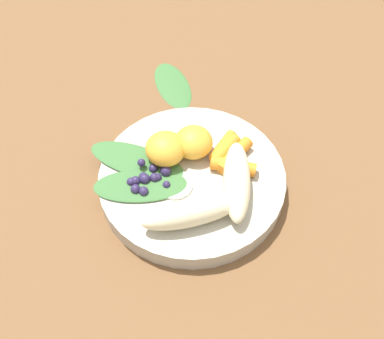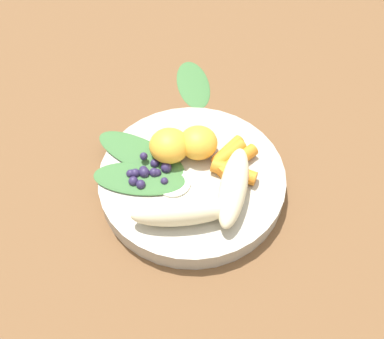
{
  "view_description": "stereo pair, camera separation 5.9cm",
  "coord_description": "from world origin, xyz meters",
  "px_view_note": "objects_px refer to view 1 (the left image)",
  "views": [
    {
      "loc": [
        0.35,
        -0.08,
        0.51
      ],
      "look_at": [
        0.0,
        0.0,
        0.04
      ],
      "focal_mm": 43.11,
      "sensor_mm": 36.0,
      "label": 1
    },
    {
      "loc": [
        0.36,
        -0.02,
        0.51
      ],
      "look_at": [
        0.0,
        0.0,
        0.04
      ],
      "focal_mm": 43.11,
      "sensor_mm": 36.0,
      "label": 2
    }
  ],
  "objects_px": {
    "kale_leaf_stray": "(173,84)",
    "banana_peeled_left": "(237,181)",
    "bowl": "(192,180)",
    "banana_peeled_right": "(192,213)",
    "orange_segment_near": "(165,149)"
  },
  "relations": [
    {
      "from": "kale_leaf_stray",
      "to": "banana_peeled_left",
      "type": "bearing_deg",
      "value": -177.86
    },
    {
      "from": "bowl",
      "to": "banana_peeled_left",
      "type": "distance_m",
      "value": 0.07
    },
    {
      "from": "bowl",
      "to": "banana_peeled_left",
      "type": "height_order",
      "value": "banana_peeled_left"
    },
    {
      "from": "banana_peeled_left",
      "to": "banana_peeled_right",
      "type": "xyz_separation_m",
      "value": [
        0.03,
        -0.07,
        0.0
      ]
    },
    {
      "from": "banana_peeled_right",
      "to": "orange_segment_near",
      "type": "distance_m",
      "value": 0.1
    },
    {
      "from": "banana_peeled_left",
      "to": "kale_leaf_stray",
      "type": "distance_m",
      "value": 0.24
    },
    {
      "from": "banana_peeled_right",
      "to": "kale_leaf_stray",
      "type": "relative_size",
      "value": 1.08
    },
    {
      "from": "bowl",
      "to": "orange_segment_near",
      "type": "distance_m",
      "value": 0.06
    },
    {
      "from": "banana_peeled_left",
      "to": "banana_peeled_right",
      "type": "height_order",
      "value": "same"
    },
    {
      "from": "banana_peeled_right",
      "to": "orange_segment_near",
      "type": "height_order",
      "value": "orange_segment_near"
    },
    {
      "from": "banana_peeled_right",
      "to": "kale_leaf_stray",
      "type": "bearing_deg",
      "value": 81.44
    },
    {
      "from": "banana_peeled_left",
      "to": "orange_segment_near",
      "type": "relative_size",
      "value": 2.3
    },
    {
      "from": "banana_peeled_right",
      "to": "kale_leaf_stray",
      "type": "distance_m",
      "value": 0.27
    },
    {
      "from": "banana_peeled_right",
      "to": "orange_segment_near",
      "type": "xyz_separation_m",
      "value": [
        -0.1,
        -0.01,
        0.0
      ]
    },
    {
      "from": "bowl",
      "to": "kale_leaf_stray",
      "type": "height_order",
      "value": "bowl"
    }
  ]
}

